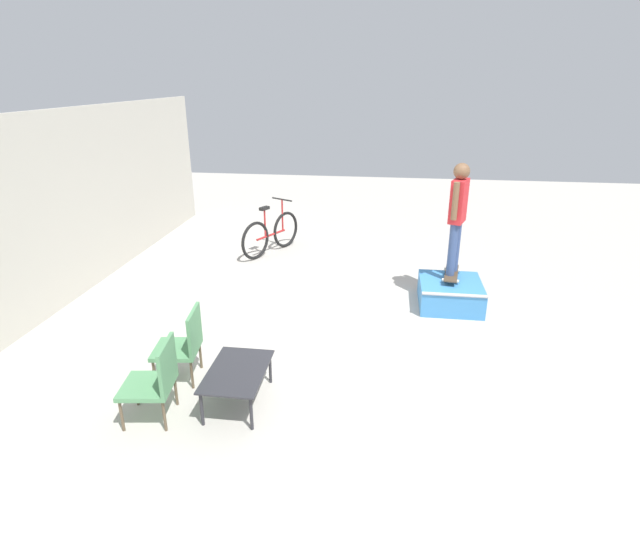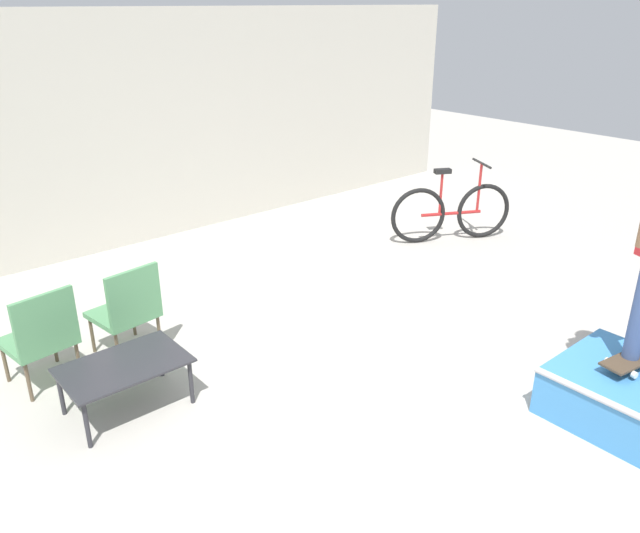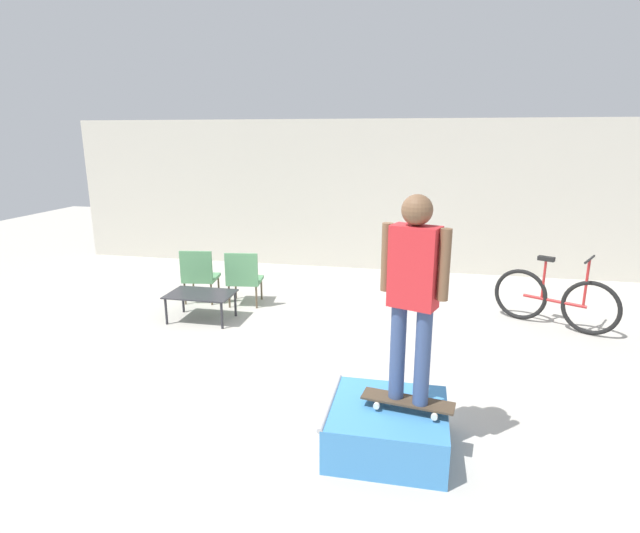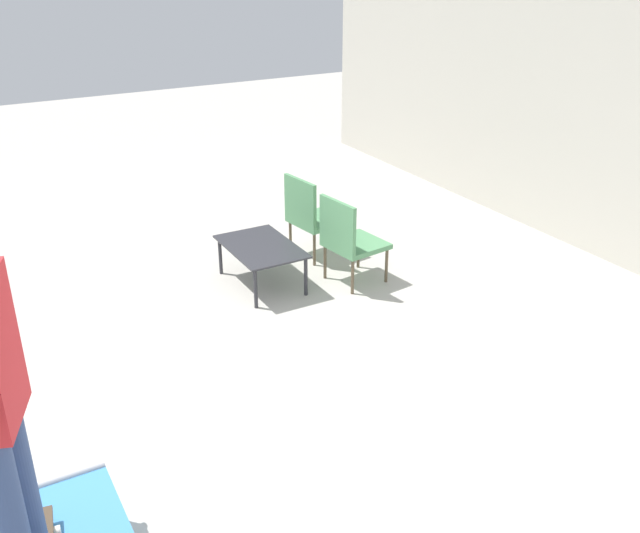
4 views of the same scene
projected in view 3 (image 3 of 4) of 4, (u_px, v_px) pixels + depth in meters
The scene contains 9 objects.
ground_plane at pixel (292, 373), 5.81m from camera, with size 24.00×24.00×0.00m, color #B7B2A8.
house_wall_back at pixel (353, 196), 10.08m from camera, with size 12.00×0.06×3.00m.
skate_ramp_box at pixel (387, 427), 4.37m from camera, with size 1.04×0.96×0.43m.
skateboard_on_ramp at pixel (408, 401), 4.26m from camera, with size 0.81×0.34×0.07m.
person_skater at pixel (413, 284), 3.99m from camera, with size 0.54×0.32×1.75m.
coffee_table at pixel (201, 296), 7.39m from camera, with size 0.96×0.63×0.42m.
patio_chair_left at pixel (199, 274), 8.16m from camera, with size 0.59×0.59×0.90m.
patio_chair_right at pixel (244, 276), 8.01m from camera, with size 0.58×0.58×0.90m.
bicycle at pixel (554, 300), 7.14m from camera, with size 1.55×0.86×1.08m.
Camera 3 is at (1.38, -5.13, 2.68)m, focal length 28.00 mm.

